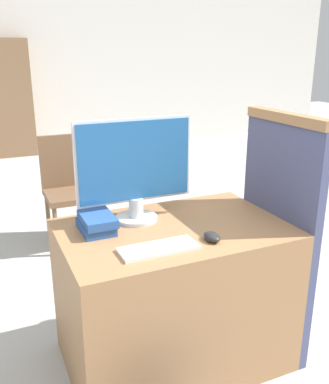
# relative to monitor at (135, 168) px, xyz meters

# --- Properties ---
(wall_back) EXTENTS (12.00, 0.06, 2.80)m
(wall_back) POSITION_rel_monitor_xyz_m (0.14, 5.52, 0.34)
(wall_back) COLOR silver
(wall_back) RESTS_ON ground_plane
(desk) EXTENTS (1.13, 0.74, 0.78)m
(desk) POSITION_rel_monitor_xyz_m (0.14, -0.17, -0.67)
(desk) COLOR #9E7047
(desk) RESTS_ON ground_plane
(carrel_divider) EXTENTS (0.07, 0.59, 1.32)m
(carrel_divider) POSITION_rel_monitor_xyz_m (0.73, -0.25, -0.38)
(carrel_divider) COLOR #474C70
(carrel_divider) RESTS_ON ground_plane
(monitor) EXTENTS (0.61, 0.22, 0.53)m
(monitor) POSITION_rel_monitor_xyz_m (0.00, 0.00, 0.00)
(monitor) COLOR silver
(monitor) RESTS_ON desk
(keyboard) EXTENTS (0.36, 0.14, 0.02)m
(keyboard) POSITION_rel_monitor_xyz_m (-0.04, -0.38, -0.27)
(keyboard) COLOR white
(keyboard) RESTS_ON desk
(mouse) EXTENTS (0.07, 0.10, 0.04)m
(mouse) POSITION_rel_monitor_xyz_m (0.23, -0.39, -0.26)
(mouse) COLOR #262626
(mouse) RESTS_ON desk
(book_stack) EXTENTS (0.16, 0.23, 0.08)m
(book_stack) POSITION_rel_monitor_xyz_m (-0.23, -0.06, -0.24)
(book_stack) COLOR #285199
(book_stack) RESTS_ON desk
(far_chair) EXTENTS (0.44, 0.44, 0.93)m
(far_chair) POSITION_rel_monitor_xyz_m (-0.02, 1.61, -0.53)
(far_chair) COLOR brown
(far_chair) RESTS_ON ground_plane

